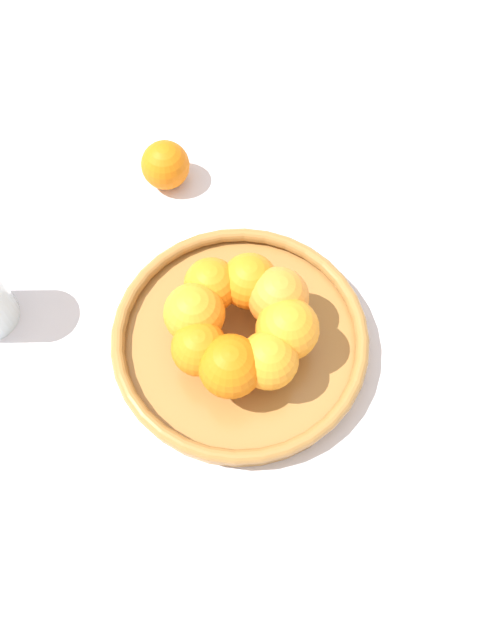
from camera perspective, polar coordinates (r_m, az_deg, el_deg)
name	(u,v)px	position (r m, az deg, el deg)	size (l,w,h in m)	color
ground_plane	(240,346)	(0.80, 0.00, -2.40)	(4.00, 4.00, 0.00)	silver
fruit_bowl	(240,340)	(0.78, 0.00, -1.81)	(0.32, 0.32, 0.04)	#A57238
orange_pile	(242,322)	(0.73, 0.18, -0.21)	(0.18, 0.18, 0.07)	orange
stray_orange	(165,165)	(0.92, -6.84, 13.88)	(0.07, 0.07, 0.07)	orange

